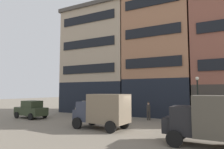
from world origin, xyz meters
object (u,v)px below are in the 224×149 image
(delivery_truck_near, at_px, (102,110))
(sedan_light, at_px, (94,109))
(delivery_truck_far, at_px, (210,119))
(pedestrian_officer, at_px, (148,110))
(sedan_dark, at_px, (31,109))
(streetlamp_curbside, at_px, (198,93))
(fire_hydrant_curbside, at_px, (183,117))

(delivery_truck_near, xyz_separation_m, sedan_light, (-3.73, 4.66, -0.51))
(delivery_truck_far, relative_size, sedan_light, 1.13)
(delivery_truck_far, bearing_deg, pedestrian_officer, 126.75)
(sedan_dark, distance_m, streetlamp_curbside, 16.58)
(sedan_light, xyz_separation_m, pedestrian_officer, (5.50, 1.31, 0.07))
(delivery_truck_far, height_order, fire_hydrant_curbside, delivery_truck_far)
(delivery_truck_far, bearing_deg, sedan_light, 150.84)
(delivery_truck_far, distance_m, sedan_light, 12.72)
(delivery_truck_near, relative_size, sedan_dark, 1.16)
(pedestrian_officer, bearing_deg, streetlamp_curbside, -1.51)
(delivery_truck_near, distance_m, sedan_light, 5.99)
(sedan_light, distance_m, fire_hydrant_curbside, 8.82)
(sedan_light, relative_size, streetlamp_curbside, 0.93)
(delivery_truck_far, bearing_deg, delivery_truck_near, 168.24)
(delivery_truck_far, xyz_separation_m, sedan_light, (-11.10, 6.19, -0.51))
(sedan_light, distance_m, pedestrian_officer, 5.65)
(sedan_dark, relative_size, fire_hydrant_curbside, 4.63)
(delivery_truck_near, distance_m, streetlamp_curbside, 8.67)
(fire_hydrant_curbside, bearing_deg, pedestrian_officer, -170.38)
(pedestrian_officer, relative_size, streetlamp_curbside, 0.44)
(pedestrian_officer, bearing_deg, delivery_truck_far, -53.25)
(delivery_truck_near, distance_m, delivery_truck_far, 7.53)
(sedan_light, bearing_deg, delivery_truck_near, -51.33)
(sedan_light, xyz_separation_m, fire_hydrant_curbside, (8.61, 1.83, -0.49))
(delivery_truck_far, distance_m, sedan_dark, 17.34)
(sedan_dark, distance_m, fire_hydrant_curbside, 15.34)
(delivery_truck_near, bearing_deg, sedan_dark, 170.31)
(delivery_truck_far, relative_size, streetlamp_curbside, 1.06)
(sedan_dark, height_order, streetlamp_curbside, streetlamp_curbside)
(sedan_dark, distance_m, sedan_light, 6.65)
(sedan_dark, height_order, sedan_light, same)
(sedan_dark, distance_m, pedestrian_officer, 12.22)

